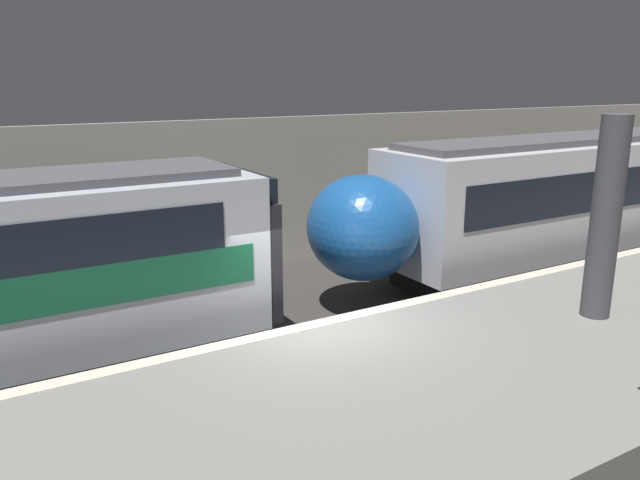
{
  "coord_description": "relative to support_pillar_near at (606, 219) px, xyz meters",
  "views": [
    {
      "loc": [
        -5.13,
        -8.68,
        5.11
      ],
      "look_at": [
        0.57,
        0.91,
        2.18
      ],
      "focal_mm": 35.0,
      "sensor_mm": 36.0,
      "label": 1
    }
  ],
  "objects": [
    {
      "name": "train_modern",
      "position": [
        5.5,
        4.56,
        -0.93
      ],
      "size": [
        16.39,
        2.82,
        3.59
      ],
      "color": "black",
      "rests_on": "ground"
    },
    {
      "name": "support_pillar_near",
      "position": [
        0.0,
        0.0,
        0.0
      ],
      "size": [
        0.49,
        0.49,
        3.49
      ],
      "color": "#47474C",
      "rests_on": "platform"
    },
    {
      "name": "platform",
      "position": [
        -4.3,
        -0.28,
        -2.26
      ],
      "size": [
        40.0,
        5.15,
        1.04
      ],
      "color": "slate",
      "rests_on": "ground"
    },
    {
      "name": "station_rear_barrier",
      "position": [
        -4.3,
        8.86,
        -0.75
      ],
      "size": [
        50.0,
        0.15,
        4.06
      ],
      "color": "#B2AD9E",
      "rests_on": "ground"
    },
    {
      "name": "ground_plane",
      "position": [
        -4.3,
        2.3,
        -2.78
      ],
      "size": [
        120.0,
        120.0,
        0.0
      ],
      "primitive_type": "plane",
      "color": "#33302D"
    }
  ]
}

